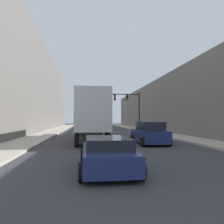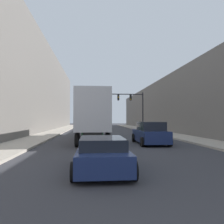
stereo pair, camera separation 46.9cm
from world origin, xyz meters
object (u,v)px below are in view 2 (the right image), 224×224
Objects in this scene: sedan_car at (102,154)px; traffic_signal_gantry at (134,105)px; semi_truck at (93,115)px; suv_car at (150,134)px.

traffic_signal_gantry reaches higher than sedan_car.
semi_truck reaches higher than sedan_car.
sedan_car is (0.35, -12.55, -1.74)m from semi_truck.
traffic_signal_gantry is (1.85, 16.16, 3.39)m from suv_car.
traffic_signal_gantry is (6.09, 24.60, 3.59)m from sedan_car.
semi_truck is 2.24× the size of traffic_signal_gantry.
suv_car is (4.58, -4.11, -1.54)m from semi_truck.
sedan_car is at bearing -88.42° from semi_truck.
traffic_signal_gantry reaches higher than suv_car.
suv_car is (4.24, 8.45, 0.20)m from sedan_car.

